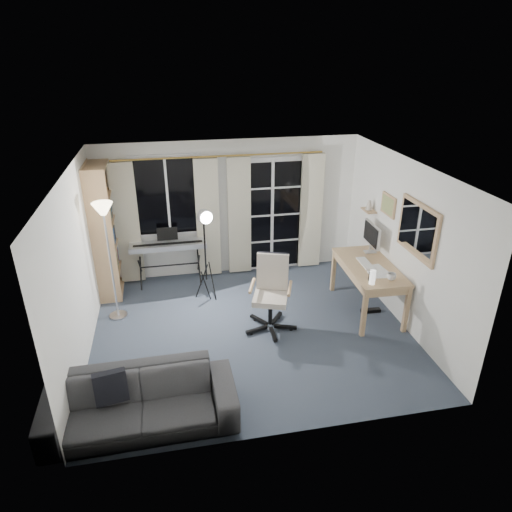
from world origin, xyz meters
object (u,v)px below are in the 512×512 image
(studio_light, at_px, (205,227))
(monitor, at_px, (372,235))
(office_chair, at_px, (272,286))
(bookshelf, at_px, (103,233))
(sofa, at_px, (139,395))
(keyboard_piano, at_px, (168,246))
(torchiere_lamp, at_px, (105,227))
(mug, at_px, (392,276))
(desk, at_px, (369,271))

(studio_light, relative_size, monitor, 2.86)
(office_chair, relative_size, monitor, 1.98)
(bookshelf, relative_size, sofa, 1.06)
(keyboard_piano, distance_m, studio_light, 1.08)
(torchiere_lamp, bearing_deg, keyboard_piano, 48.27)
(bookshelf, distance_m, keyboard_piano, 1.07)
(sofa, bearing_deg, mug, 19.32)
(bookshelf, height_order, office_chair, bookshelf)
(mug, bearing_deg, monitor, 84.21)
(bookshelf, height_order, studio_light, bookshelf)
(torchiere_lamp, bearing_deg, mug, -14.80)
(torchiere_lamp, distance_m, monitor, 4.04)
(monitor, height_order, mug, monitor)
(torchiere_lamp, xyz_separation_m, studio_light, (1.42, 0.23, -0.20))
(monitor, distance_m, sofa, 4.27)
(keyboard_piano, relative_size, monitor, 2.32)
(torchiere_lamp, relative_size, keyboard_piano, 1.42)
(desk, bearing_deg, bookshelf, 161.73)
(torchiere_lamp, height_order, monitor, torchiere_lamp)
(office_chair, height_order, desk, office_chair)
(bookshelf, bearing_deg, studio_light, -24.33)
(sofa, bearing_deg, studio_light, 68.00)
(keyboard_piano, bearing_deg, mug, -32.67)
(office_chair, distance_m, desk, 1.56)
(torchiere_lamp, height_order, studio_light, torchiere_lamp)
(studio_light, height_order, mug, studio_light)
(desk, height_order, monitor, monitor)
(bookshelf, distance_m, torchiere_lamp, 1.04)
(keyboard_piano, relative_size, office_chair, 1.17)
(sofa, bearing_deg, desk, 26.89)
(keyboard_piano, distance_m, monitor, 3.36)
(studio_light, xyz_separation_m, sofa, (-0.99, -2.54, -0.87))
(bookshelf, distance_m, mug, 4.55)
(office_chair, relative_size, sofa, 0.53)
(bookshelf, bearing_deg, mug, -26.53)
(bookshelf, relative_size, office_chair, 1.98)
(office_chair, bearing_deg, monitor, 37.25)
(bookshelf, bearing_deg, monitor, -14.52)
(monitor, bearing_deg, studio_light, 174.77)
(monitor, relative_size, sofa, 0.27)
(studio_light, distance_m, office_chair, 1.38)
(studio_light, distance_m, sofa, 2.86)
(bookshelf, xyz_separation_m, torchiere_lamp, (0.19, -0.92, 0.44))
(torchiere_lamp, xyz_separation_m, keyboard_piano, (0.83, 0.93, -0.77))
(studio_light, bearing_deg, mug, -46.63)
(bookshelf, height_order, mug, bookshelf)
(desk, relative_size, sofa, 0.71)
(studio_light, xyz_separation_m, mug, (2.50, -1.26, -0.44))
(studio_light, xyz_separation_m, monitor, (2.60, -0.31, -0.21))
(office_chair, xyz_separation_m, mug, (1.65, -0.38, 0.19))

